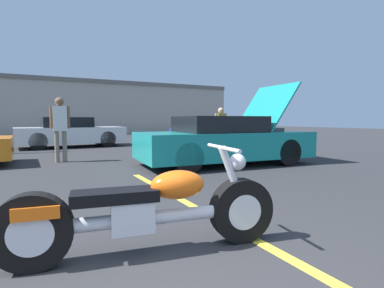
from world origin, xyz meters
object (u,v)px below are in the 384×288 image
object	(u,v)px
parked_car_mid_right_row	(70,133)
spectator_by_show_car	(60,124)
parked_car_right_row	(207,131)
motorcycle	(147,212)
show_car_hood_open	(225,141)
spectator_near_motorcycle	(221,125)

from	to	relation	value
parked_car_mid_right_row	spectator_by_show_car	bearing A→B (deg)	-101.75
parked_car_mid_right_row	parked_car_right_row	size ratio (longest dim) A/B	1.01
motorcycle	spectator_by_show_car	bearing A→B (deg)	101.48
motorcycle	show_car_hood_open	xyz separation A→B (m)	(3.61, 4.15, 0.25)
parked_car_mid_right_row	spectator_by_show_car	world-z (taller)	spectator_by_show_car
parked_car_mid_right_row	parked_car_right_row	distance (m)	7.00
motorcycle	spectator_near_motorcycle	size ratio (longest dim) A/B	1.48
show_car_hood_open	parked_car_right_row	bearing A→B (deg)	66.84
motorcycle	parked_car_mid_right_row	bearing A→B (deg)	96.98
parked_car_mid_right_row	parked_car_right_row	xyz separation A→B (m)	(7.00, 0.10, -0.07)
motorcycle	parked_car_mid_right_row	xyz separation A→B (m)	(0.52, 11.59, 0.24)
show_car_hood_open	spectator_near_motorcycle	size ratio (longest dim) A/B	2.82
motorcycle	parked_car_right_row	distance (m)	13.90
show_car_hood_open	parked_car_mid_right_row	xyz separation A→B (m)	(-3.09, 7.44, -0.01)
show_car_hood_open	spectator_by_show_car	size ratio (longest dim) A/B	2.58
show_car_hood_open	spectator_by_show_car	world-z (taller)	show_car_hood_open
parked_car_mid_right_row	spectator_near_motorcycle	xyz separation A→B (m)	(4.93, -4.41, 0.35)
parked_car_mid_right_row	parked_car_right_row	bearing A→B (deg)	-2.38
show_car_hood_open	spectator_near_motorcycle	distance (m)	3.56
show_car_hood_open	motorcycle	bearing A→B (deg)	-126.86
parked_car_right_row	spectator_by_show_car	bearing A→B (deg)	-167.67
spectator_near_motorcycle	spectator_by_show_car	size ratio (longest dim) A/B	0.91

